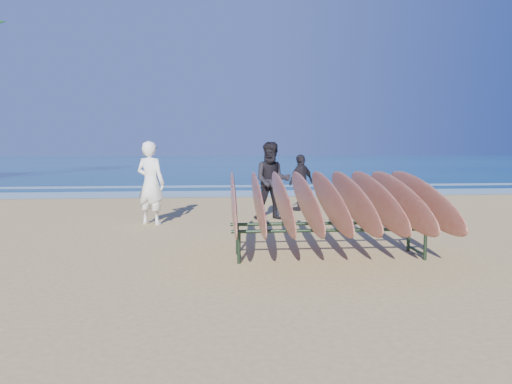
{
  "coord_description": "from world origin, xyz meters",
  "views": [
    {
      "loc": [
        -0.8,
        -7.71,
        1.77
      ],
      "look_at": [
        0.0,
        0.8,
        0.95
      ],
      "focal_mm": 32.0,
      "sensor_mm": 36.0,
      "label": 1
    }
  ],
  "objects_px": {
    "person_white": "(151,183)",
    "person_dark_a": "(272,181)",
    "surfboard_rack": "(329,201)",
    "person_dark_b": "(301,183)"
  },
  "relations": [
    {
      "from": "person_dark_b",
      "to": "surfboard_rack",
      "type": "bearing_deg",
      "value": 46.21
    },
    {
      "from": "surfboard_rack",
      "to": "person_white",
      "type": "xyz_separation_m",
      "value": [
        -3.32,
        3.55,
        0.04
      ]
    },
    {
      "from": "person_white",
      "to": "person_dark_a",
      "type": "relative_size",
      "value": 1.0
    },
    {
      "from": "surfboard_rack",
      "to": "person_dark_a",
      "type": "distance_m",
      "value": 4.02
    },
    {
      "from": "person_dark_a",
      "to": "person_dark_b",
      "type": "relative_size",
      "value": 1.21
    },
    {
      "from": "surfboard_rack",
      "to": "person_dark_b",
      "type": "height_order",
      "value": "person_dark_b"
    },
    {
      "from": "person_white",
      "to": "person_dark_b",
      "type": "bearing_deg",
      "value": -125.53
    },
    {
      "from": "person_white",
      "to": "person_dark_a",
      "type": "bearing_deg",
      "value": -143.81
    },
    {
      "from": "person_white",
      "to": "person_dark_a",
      "type": "height_order",
      "value": "person_white"
    },
    {
      "from": "person_white",
      "to": "person_dark_a",
      "type": "distance_m",
      "value": 2.94
    }
  ]
}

